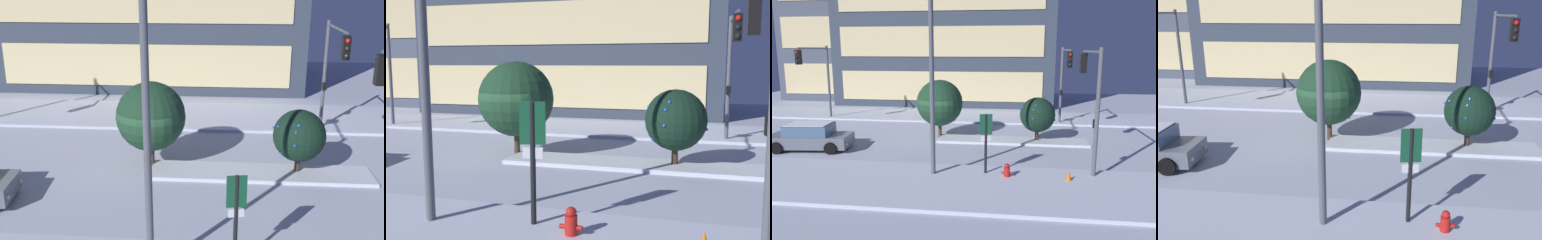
# 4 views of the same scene
# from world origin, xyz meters

# --- Properties ---
(ground) EXTENTS (52.00, 52.00, 0.00)m
(ground) POSITION_xyz_m (0.00, 0.00, 0.00)
(ground) COLOR silver
(curb_strip_far) EXTENTS (52.00, 5.20, 0.14)m
(curb_strip_far) POSITION_xyz_m (0.00, 7.88, 0.07)
(curb_strip_far) COLOR silver
(curb_strip_far) RESTS_ON ground
(median_strip) EXTENTS (9.00, 1.80, 0.14)m
(median_strip) POSITION_xyz_m (4.85, 0.08, 0.07)
(median_strip) COLOR silver
(median_strip) RESTS_ON ground
(traffic_light_corner_far_left) EXTENTS (0.32, 4.40, 5.80)m
(traffic_light_corner_far_left) POSITION_xyz_m (-9.83, 4.31, 4.06)
(traffic_light_corner_far_left) COLOR #565960
(traffic_light_corner_far_left) RESTS_ON ground
(traffic_light_corner_far_right) EXTENTS (0.32, 4.12, 5.69)m
(traffic_light_corner_far_right) POSITION_xyz_m (8.35, 4.48, 3.91)
(traffic_light_corner_far_right) COLOR #565960
(traffic_light_corner_far_right) RESTS_ON ground
(street_lamp_arched) EXTENTS (0.60, 3.30, 8.49)m
(street_lamp_arched) POSITION_xyz_m (1.51, -5.85, 5.48)
(street_lamp_arched) COLOR #565960
(street_lamp_arched) RESTS_ON ground
(fire_hydrant) EXTENTS (0.48, 0.26, 0.73)m
(fire_hydrant) POSITION_xyz_m (4.68, -6.66, 0.35)
(fire_hydrant) COLOR red
(fire_hydrant) RESTS_ON ground
(parking_info_sign) EXTENTS (0.55, 0.15, 2.80)m
(parking_info_sign) POSITION_xyz_m (3.73, -6.30, 1.79)
(parking_info_sign) COLOR black
(parking_info_sign) RESTS_ON ground
(decorated_tree_median) EXTENTS (2.14, 2.15, 2.72)m
(decorated_tree_median) POSITION_xyz_m (6.35, 0.27, 1.66)
(decorated_tree_median) COLOR #473323
(decorated_tree_median) RESTS_ON ground
(decorated_tree_left_of_median) EXTENTS (2.90, 2.90, 3.68)m
(decorated_tree_left_of_median) POSITION_xyz_m (0.30, 0.62, 2.23)
(decorated_tree_left_of_median) COLOR #473323
(decorated_tree_left_of_median) RESTS_ON ground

